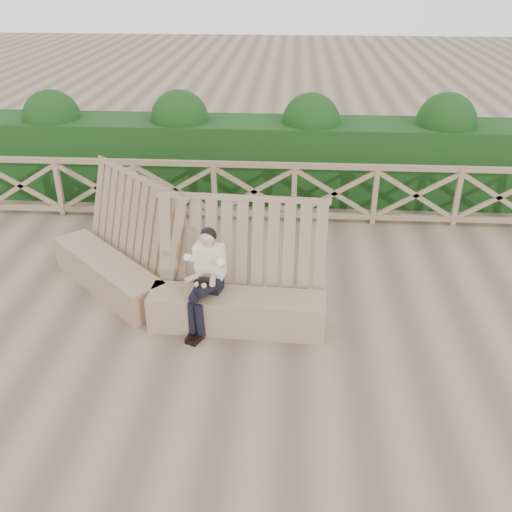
{
  "coord_description": "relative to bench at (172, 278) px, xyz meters",
  "views": [
    {
      "loc": [
        0.67,
        -6.01,
        4.33
      ],
      "look_at": [
        0.24,
        0.4,
        0.9
      ],
      "focal_mm": 40.0,
      "sensor_mm": 36.0,
      "label": 1
    }
  ],
  "objects": [
    {
      "name": "ground",
      "position": [
        0.92,
        -0.6,
        -0.41
      ],
      "size": [
        60.0,
        60.0,
        0.0
      ],
      "primitive_type": "plane",
      "color": "brown",
      "rests_on": "ground"
    },
    {
      "name": "woman",
      "position": [
        0.56,
        -0.45,
        0.34
      ],
      "size": [
        0.48,
        0.8,
        1.35
      ],
      "rotation": [
        0.0,
        0.0,
        -0.23
      ],
      "color": "black",
      "rests_on": "ground"
    },
    {
      "name": "guardrail",
      "position": [
        0.92,
        2.9,
        0.15
      ],
      "size": [
        10.1,
        0.09,
        1.1
      ],
      "color": "#907254",
      "rests_on": "ground"
    },
    {
      "name": "bench",
      "position": [
        0.0,
        0.0,
        0.0
      ],
      "size": [
        4.08,
        2.29,
        1.62
      ],
      "rotation": [
        0.0,
        0.0,
        -0.43
      ],
      "color": "#866A4D",
      "rests_on": "ground"
    },
    {
      "name": "hedge",
      "position": [
        0.92,
        4.1,
        0.34
      ],
      "size": [
        12.0,
        1.2,
        1.5
      ],
      "primitive_type": "cube",
      "color": "black",
      "rests_on": "ground"
    }
  ]
}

